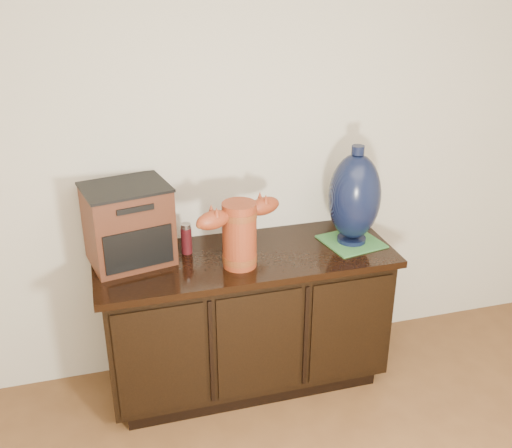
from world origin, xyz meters
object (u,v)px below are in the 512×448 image
object	(u,v)px
tv_radio	(128,224)
spray_can	(186,239)
terracotta_vessel	(239,231)
sideboard	(246,318)
lamp_base	(354,197)

from	to	relation	value
tv_radio	spray_can	size ratio (longest dim) A/B	2.79
terracotta_vessel	spray_can	distance (m)	0.31
sideboard	lamp_base	size ratio (longest dim) A/B	2.91
terracotta_vessel	tv_radio	bearing A→B (deg)	139.46
sideboard	lamp_base	world-z (taller)	lamp_base
sideboard	tv_radio	distance (m)	0.78
sideboard	lamp_base	xyz separation A→B (m)	(0.55, -0.01, 0.62)
lamp_base	spray_can	xyz separation A→B (m)	(-0.83, 0.11, -0.17)
sideboard	lamp_base	distance (m)	0.83
lamp_base	spray_can	world-z (taller)	lamp_base
lamp_base	spray_can	distance (m)	0.85
lamp_base	tv_radio	bearing A→B (deg)	174.60
spray_can	terracotta_vessel	bearing A→B (deg)	-41.82
sideboard	lamp_base	bearing A→B (deg)	-1.09
terracotta_vessel	spray_can	bearing A→B (deg)	118.71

